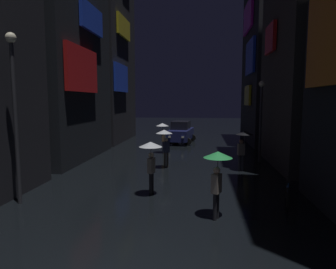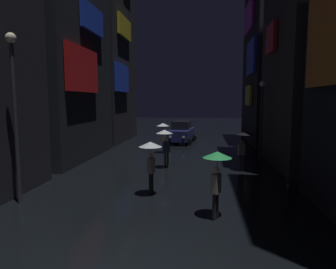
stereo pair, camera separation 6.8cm
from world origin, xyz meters
name	(u,v)px [view 2 (the right image)]	position (x,y,z in m)	size (l,w,h in m)	color
building_left_mid	(58,25)	(-7.48, 13.20, 8.36)	(4.25, 8.41, 16.73)	black
building_left_far	(104,36)	(-7.49, 22.06, 9.56)	(4.25, 8.13, 19.11)	black
building_right_far	(273,63)	(7.48, 22.30, 6.91)	(4.25, 8.61, 13.79)	#232328
pedestrian_near_crossing_clear	(151,153)	(-0.47, 6.27, 1.67)	(0.90, 0.90, 2.12)	black
pedestrian_far_right_clear	(165,138)	(-0.51, 11.06, 1.67)	(0.90, 0.90, 2.12)	#38332D
pedestrian_foreground_left_clear	(163,130)	(-1.24, 15.71, 1.67)	(0.90, 0.90, 2.12)	black
pedestrian_midstreet_left_black	(244,140)	(3.67, 10.85, 1.67)	(0.90, 0.90, 2.12)	#2D2D38
pedestrian_midstreet_centre_green	(217,166)	(1.98, 4.20, 1.67)	(0.90, 0.90, 2.12)	black
bicycle_parked_at_storefront	(287,192)	(4.60, 5.92, 0.39)	(0.48, 1.78, 0.96)	black
car_distant	(182,132)	(-0.32, 20.94, 0.93)	(2.58, 4.30, 1.92)	navy
streetlamp_left_near	(14,100)	(-5.00, 4.76, 3.71)	(0.36, 0.36, 6.00)	#2D2D33
streetlamp_right_far	(262,111)	(5.00, 13.40, 3.09)	(0.36, 0.36, 4.87)	#2D2D33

